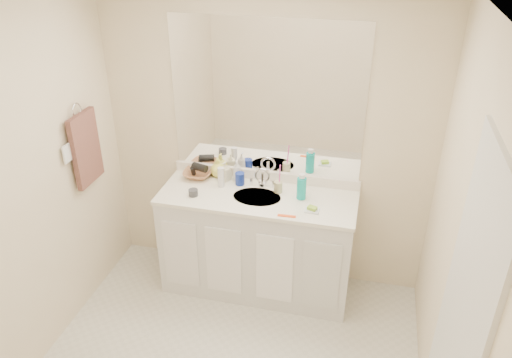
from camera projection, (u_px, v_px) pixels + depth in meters
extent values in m
cube|color=white|center=(204.00, 14.00, 2.22)|extent=(2.60, 2.60, 0.02)
cube|color=beige|center=(266.00, 143.00, 3.90)|extent=(2.60, 0.02, 2.40)
cube|color=beige|center=(13.00, 207.00, 3.07)|extent=(0.02, 2.60, 2.40)
cube|color=beige|center=(459.00, 271.00, 2.52)|extent=(0.02, 2.60, 2.40)
cube|color=silver|center=(257.00, 244.00, 4.04)|extent=(1.50, 0.55, 0.85)
cube|color=white|center=(258.00, 197.00, 3.83)|extent=(1.52, 0.57, 0.03)
cube|color=white|center=(265.00, 175.00, 4.02)|extent=(1.52, 0.03, 0.08)
cylinder|color=beige|center=(257.00, 198.00, 3.81)|extent=(0.37, 0.37, 0.02)
cylinder|color=silver|center=(262.00, 179.00, 3.93)|extent=(0.02, 0.02, 0.11)
cube|color=white|center=(266.00, 99.00, 3.73)|extent=(1.48, 0.01, 1.20)
cylinder|color=navy|center=(240.00, 179.00, 3.95)|extent=(0.09, 0.09, 0.10)
cylinder|color=#C5BE8B|center=(278.00, 187.00, 3.85)|extent=(0.09, 0.09, 0.09)
cylinder|color=#FD42B7|center=(280.00, 175.00, 3.80)|extent=(0.02, 0.04, 0.18)
cylinder|color=#0EACA6|center=(301.00, 188.00, 3.74)|extent=(0.08, 0.08, 0.17)
cube|color=white|center=(312.00, 210.00, 3.62)|extent=(0.11, 0.09, 0.01)
cube|color=#90C530|center=(312.00, 208.00, 3.61)|extent=(0.08, 0.07, 0.02)
cube|color=#FA511A|center=(287.00, 216.00, 3.56)|extent=(0.13, 0.03, 0.01)
cylinder|color=#383940|center=(193.00, 193.00, 3.81)|extent=(0.09, 0.09, 0.05)
cylinder|color=white|center=(221.00, 177.00, 3.91)|extent=(0.06, 0.06, 0.16)
imported|color=silver|center=(237.00, 171.00, 3.99)|extent=(0.08, 0.08, 0.18)
imported|color=beige|center=(225.00, 171.00, 4.00)|extent=(0.09, 0.09, 0.16)
imported|color=#E4E559|center=(218.00, 167.00, 4.06)|extent=(0.13, 0.13, 0.16)
imported|color=#A66A42|center=(198.00, 174.00, 4.07)|extent=(0.24, 0.24, 0.06)
cylinder|color=black|center=(200.00, 167.00, 4.04)|extent=(0.14, 0.10, 0.06)
torus|color=silver|center=(77.00, 110.00, 3.55)|extent=(0.01, 0.11, 0.11)
cube|color=#4A2D27|center=(86.00, 149.00, 3.69)|extent=(0.04, 0.32, 0.55)
cube|color=white|center=(67.00, 154.00, 3.50)|extent=(0.01, 0.08, 0.13)
cube|color=silver|center=(455.00, 344.00, 2.36)|extent=(0.02, 0.82, 2.00)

